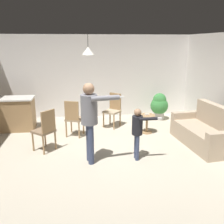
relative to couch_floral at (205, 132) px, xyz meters
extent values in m
plane|color=#B2A893|center=(-2.52, -0.34, -0.33)|extent=(7.68, 7.68, 0.00)
cube|color=silver|center=(-2.52, 2.86, 1.02)|extent=(6.40, 0.10, 2.70)
cube|color=tan|center=(-0.06, -0.01, -0.11)|extent=(0.99, 1.52, 0.45)
cube|color=tan|center=(0.27, 0.03, 0.39)|extent=(0.35, 1.45, 0.55)
cube|color=tan|center=(0.03, -0.81, -0.02)|extent=(0.86, 0.27, 0.63)
cube|color=tan|center=(-0.14, 0.80, -0.02)|extent=(0.86, 0.27, 0.63)
cylinder|color=#99754C|center=(0.18, 0.82, -0.30)|extent=(0.05, 0.05, 0.06)
cylinder|color=#99754C|center=(-0.30, -0.84, -0.30)|extent=(0.05, 0.05, 0.06)
cylinder|color=#99754C|center=(-0.46, 0.76, -0.30)|extent=(0.05, 0.05, 0.06)
cube|color=#99754C|center=(-4.97, 1.71, 0.12)|extent=(1.20, 0.60, 0.91)
cube|color=beige|center=(-4.97, 1.71, 0.60)|extent=(1.26, 0.66, 0.04)
cylinder|color=#99754C|center=(-1.20, 1.00, 0.17)|extent=(0.44, 0.44, 0.03)
cylinder|color=#99754C|center=(-1.20, 1.00, -0.09)|extent=(0.06, 0.06, 0.49)
cylinder|color=#99754C|center=(-1.20, 1.00, -0.32)|extent=(0.31, 0.31, 0.03)
cylinder|color=#384260|center=(-2.85, -0.49, 0.10)|extent=(0.12, 0.12, 0.86)
cylinder|color=#384260|center=(-2.82, -0.67, 0.10)|extent=(0.12, 0.12, 0.86)
cylinder|color=slate|center=(-2.83, -0.58, 0.83)|extent=(0.34, 0.34, 0.61)
sphere|color=#9E7556|center=(-2.83, -0.58, 1.24)|extent=(0.23, 0.23, 0.23)
cylinder|color=slate|center=(-2.87, -0.39, 0.80)|extent=(0.10, 0.10, 0.57)
cylinder|color=slate|center=(-2.52, -0.73, 1.08)|extent=(0.58, 0.20, 0.10)
cube|color=white|center=(-2.21, -0.67, 1.08)|extent=(0.13, 0.06, 0.04)
cylinder|color=#384260|center=(-1.83, -0.51, -0.05)|extent=(0.08, 0.08, 0.57)
cylinder|color=#384260|center=(-1.83, -0.63, -0.05)|extent=(0.08, 0.08, 0.57)
cylinder|color=black|center=(-1.83, -0.57, 0.44)|extent=(0.23, 0.23, 0.41)
sphere|color=#9E7556|center=(-1.83, -0.57, 0.73)|extent=(0.16, 0.16, 0.16)
cylinder|color=black|center=(-1.84, -0.44, 0.42)|extent=(0.07, 0.07, 0.38)
cylinder|color=black|center=(-1.64, -0.70, 0.62)|extent=(0.38, 0.08, 0.07)
cube|color=white|center=(-1.42, -0.69, 0.62)|extent=(0.13, 0.04, 0.04)
cylinder|color=#99754C|center=(-1.85, 1.65, -0.11)|extent=(0.04, 0.04, 0.45)
cylinder|color=#99754C|center=(-2.13, 1.87, -0.11)|extent=(0.04, 0.04, 0.45)
cylinder|color=#99754C|center=(-2.08, 1.37, -0.11)|extent=(0.04, 0.04, 0.45)
cylinder|color=#99754C|center=(-2.36, 1.59, -0.11)|extent=(0.04, 0.04, 0.45)
cube|color=tan|center=(-2.10, 1.62, 0.14)|extent=(0.59, 0.59, 0.05)
cube|color=#99754C|center=(-1.98, 1.77, 0.42)|extent=(0.32, 0.27, 0.50)
cylinder|color=#99754C|center=(-3.87, -0.11, -0.11)|extent=(0.04, 0.04, 0.45)
cylinder|color=#99754C|center=(-3.63, 0.16, -0.11)|extent=(0.04, 0.04, 0.45)
cylinder|color=#99754C|center=(-4.13, 0.13, -0.11)|extent=(0.04, 0.04, 0.45)
cylinder|color=#99754C|center=(-3.90, 0.40, -0.11)|extent=(0.04, 0.04, 0.45)
cube|color=#7F664C|center=(-3.88, 0.15, 0.14)|extent=(0.59, 0.59, 0.05)
cube|color=#99754C|center=(-3.74, 0.02, 0.42)|extent=(0.28, 0.31, 0.50)
cylinder|color=#99754C|center=(-3.41, 0.92, -0.11)|extent=(0.04, 0.04, 0.45)
cylinder|color=#99754C|center=(-3.08, 0.80, -0.11)|extent=(0.04, 0.04, 0.45)
cylinder|color=#99754C|center=(-3.29, 1.26, -0.11)|extent=(0.04, 0.04, 0.45)
cylinder|color=#99754C|center=(-2.95, 1.14, -0.11)|extent=(0.04, 0.04, 0.45)
cube|color=#997F60|center=(-3.18, 1.03, 0.14)|extent=(0.54, 0.54, 0.05)
cube|color=#99754C|center=(-3.25, 0.85, 0.42)|extent=(0.37, 0.17, 0.50)
cylinder|color=#B7B2AD|center=(-0.48, 2.19, -0.20)|extent=(0.33, 0.33, 0.26)
sphere|color=#387F3D|center=(-0.48, 2.19, 0.13)|extent=(0.57, 0.57, 0.57)
sphere|color=#387F3D|center=(-0.48, 2.19, 0.33)|extent=(0.43, 0.43, 0.43)
cube|color=white|center=(-1.20, 1.00, 0.21)|extent=(0.13, 0.06, 0.04)
cone|color=silver|center=(-2.78, 1.05, 1.92)|extent=(0.32, 0.32, 0.20)
cylinder|color=black|center=(-2.78, 1.05, 2.19)|extent=(0.01, 0.01, 0.36)
camera|label=1|loc=(-2.96, -5.41, 2.13)|focal=39.81mm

